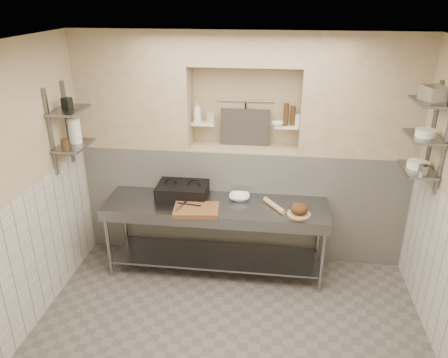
% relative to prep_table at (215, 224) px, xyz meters
% --- Properties ---
extents(floor, '(4.00, 3.90, 0.10)m').
position_rel_prep_table_xyz_m(floor, '(0.28, -1.18, -0.69)').
color(floor, '#605B55').
rests_on(floor, ground).
extents(ceiling, '(4.00, 3.90, 0.10)m').
position_rel_prep_table_xyz_m(ceiling, '(0.28, -1.18, 2.21)').
color(ceiling, silver).
rests_on(ceiling, ground).
extents(wall_left, '(0.10, 3.90, 2.80)m').
position_rel_prep_table_xyz_m(wall_left, '(-1.77, -1.18, 0.76)').
color(wall_left, tan).
rests_on(wall_left, ground).
extents(wall_back, '(4.00, 0.10, 2.80)m').
position_rel_prep_table_xyz_m(wall_back, '(0.28, 0.82, 0.76)').
color(wall_back, tan).
rests_on(wall_back, ground).
extents(backwall_lower, '(4.00, 0.40, 1.40)m').
position_rel_prep_table_xyz_m(backwall_lower, '(0.28, 0.57, 0.06)').
color(backwall_lower, silver).
rests_on(backwall_lower, floor).
extents(alcove_sill, '(1.30, 0.40, 0.02)m').
position_rel_prep_table_xyz_m(alcove_sill, '(0.28, 0.57, 0.77)').
color(alcove_sill, tan).
rests_on(alcove_sill, backwall_lower).
extents(backwall_pillar_left, '(1.35, 0.40, 1.40)m').
position_rel_prep_table_xyz_m(backwall_pillar_left, '(-1.05, 0.57, 1.46)').
color(backwall_pillar_left, tan).
rests_on(backwall_pillar_left, backwall_lower).
extents(backwall_pillar_right, '(1.35, 0.40, 1.40)m').
position_rel_prep_table_xyz_m(backwall_pillar_right, '(1.60, 0.57, 1.46)').
color(backwall_pillar_right, tan).
rests_on(backwall_pillar_right, backwall_lower).
extents(backwall_header, '(1.30, 0.40, 0.40)m').
position_rel_prep_table_xyz_m(backwall_header, '(0.28, 0.57, 1.96)').
color(backwall_header, tan).
rests_on(backwall_header, backwall_lower).
extents(wainscot_left, '(0.02, 3.90, 1.40)m').
position_rel_prep_table_xyz_m(wainscot_left, '(-1.71, -1.18, 0.06)').
color(wainscot_left, silver).
rests_on(wainscot_left, floor).
extents(alcove_shelf_left, '(0.28, 0.16, 0.02)m').
position_rel_prep_table_xyz_m(alcove_shelf_left, '(-0.22, 0.57, 1.06)').
color(alcove_shelf_left, white).
rests_on(alcove_shelf_left, backwall_lower).
extents(alcove_shelf_right, '(0.28, 0.16, 0.02)m').
position_rel_prep_table_xyz_m(alcove_shelf_right, '(0.78, 0.57, 1.06)').
color(alcove_shelf_right, white).
rests_on(alcove_shelf_right, backwall_lower).
extents(utensil_rail, '(0.70, 0.02, 0.02)m').
position_rel_prep_table_xyz_m(utensil_rail, '(0.28, 0.74, 1.31)').
color(utensil_rail, gray).
rests_on(utensil_rail, wall_back).
extents(hanging_steel, '(0.02, 0.02, 0.30)m').
position_rel_prep_table_xyz_m(hanging_steel, '(0.28, 0.72, 1.14)').
color(hanging_steel, black).
rests_on(hanging_steel, utensil_rail).
extents(splash_panel, '(0.60, 0.08, 0.45)m').
position_rel_prep_table_xyz_m(splash_panel, '(0.28, 0.67, 1.00)').
color(splash_panel, '#383330').
rests_on(splash_panel, alcove_sill).
extents(shelf_rail_left_a, '(0.03, 0.03, 0.95)m').
position_rel_prep_table_xyz_m(shelf_rail_left_a, '(-1.70, 0.07, 1.16)').
color(shelf_rail_left_a, slate).
rests_on(shelf_rail_left_a, wall_left).
extents(shelf_rail_left_b, '(0.03, 0.03, 0.95)m').
position_rel_prep_table_xyz_m(shelf_rail_left_b, '(-1.70, -0.33, 1.16)').
color(shelf_rail_left_b, slate).
rests_on(shelf_rail_left_b, wall_left).
extents(wall_shelf_left_lower, '(0.30, 0.50, 0.02)m').
position_rel_prep_table_xyz_m(wall_shelf_left_lower, '(-1.56, -0.13, 0.96)').
color(wall_shelf_left_lower, slate).
rests_on(wall_shelf_left_lower, wall_left).
extents(wall_shelf_left_upper, '(0.30, 0.50, 0.03)m').
position_rel_prep_table_xyz_m(wall_shelf_left_upper, '(-1.56, -0.13, 1.36)').
color(wall_shelf_left_upper, slate).
rests_on(wall_shelf_left_upper, wall_left).
extents(shelf_rail_right_a, '(0.03, 0.03, 1.05)m').
position_rel_prep_table_xyz_m(shelf_rail_right_a, '(2.25, 0.07, 1.21)').
color(shelf_rail_right_a, slate).
rests_on(shelf_rail_right_a, wall_right).
extents(shelf_rail_right_b, '(0.03, 0.03, 1.05)m').
position_rel_prep_table_xyz_m(shelf_rail_right_b, '(2.25, -0.33, 1.21)').
color(shelf_rail_right_b, slate).
rests_on(shelf_rail_right_b, wall_right).
extents(wall_shelf_right_lower, '(0.30, 0.50, 0.02)m').
position_rel_prep_table_xyz_m(wall_shelf_right_lower, '(2.12, -0.13, 0.86)').
color(wall_shelf_right_lower, slate).
rests_on(wall_shelf_right_lower, wall_right).
extents(wall_shelf_right_mid, '(0.30, 0.50, 0.02)m').
position_rel_prep_table_xyz_m(wall_shelf_right_mid, '(2.12, -0.13, 1.21)').
color(wall_shelf_right_mid, slate).
rests_on(wall_shelf_right_mid, wall_right).
extents(wall_shelf_right_upper, '(0.30, 0.50, 0.03)m').
position_rel_prep_table_xyz_m(wall_shelf_right_upper, '(2.12, -0.13, 1.56)').
color(wall_shelf_right_upper, slate).
rests_on(wall_shelf_right_upper, wall_right).
extents(prep_table, '(2.60, 0.70, 0.90)m').
position_rel_prep_table_xyz_m(prep_table, '(0.00, 0.00, 0.00)').
color(prep_table, gray).
rests_on(prep_table, floor).
extents(panini_press, '(0.60, 0.44, 0.16)m').
position_rel_prep_table_xyz_m(panini_press, '(-0.42, 0.16, 0.34)').
color(panini_press, black).
rests_on(panini_press, prep_table).
extents(cutting_board, '(0.54, 0.40, 0.05)m').
position_rel_prep_table_xyz_m(cutting_board, '(-0.19, -0.20, 0.28)').
color(cutting_board, brown).
rests_on(cutting_board, prep_table).
extents(knife_blade, '(0.29, 0.08, 0.01)m').
position_rel_prep_table_xyz_m(knife_blade, '(-0.28, -0.14, 0.31)').
color(knife_blade, gray).
rests_on(knife_blade, cutting_board).
extents(tongs, '(0.10, 0.27, 0.03)m').
position_rel_prep_table_xyz_m(tongs, '(-0.35, -0.17, 0.32)').
color(tongs, gray).
rests_on(tongs, cutting_board).
extents(mixing_bowl, '(0.25, 0.25, 0.06)m').
position_rel_prep_table_xyz_m(mixing_bowl, '(0.27, 0.17, 0.29)').
color(mixing_bowl, white).
rests_on(mixing_bowl, prep_table).
extents(rolling_pin, '(0.26, 0.35, 0.06)m').
position_rel_prep_table_xyz_m(rolling_pin, '(0.68, 0.00, 0.29)').
color(rolling_pin, tan).
rests_on(rolling_pin, prep_table).
extents(bread_board, '(0.26, 0.26, 0.02)m').
position_rel_prep_table_xyz_m(bread_board, '(0.95, -0.13, 0.27)').
color(bread_board, tan).
rests_on(bread_board, prep_table).
extents(bread_loaf, '(0.20, 0.20, 0.12)m').
position_rel_prep_table_xyz_m(bread_loaf, '(0.95, -0.13, 0.33)').
color(bread_loaf, '#4C2D19').
rests_on(bread_loaf, bread_board).
extents(bottle_soap, '(0.10, 0.10, 0.25)m').
position_rel_prep_table_xyz_m(bottle_soap, '(-0.29, 0.55, 1.20)').
color(bottle_soap, white).
rests_on(bottle_soap, alcove_shelf_left).
extents(jar_alcove, '(0.09, 0.09, 0.13)m').
position_rel_prep_table_xyz_m(jar_alcove, '(-0.12, 0.56, 1.14)').
color(jar_alcove, tan).
rests_on(jar_alcove, alcove_shelf_left).
extents(bowl_alcove, '(0.18, 0.18, 0.04)m').
position_rel_prep_table_xyz_m(bowl_alcove, '(0.67, 0.54, 1.09)').
color(bowl_alcove, white).
rests_on(bowl_alcove, alcove_shelf_right).
extents(condiment_a, '(0.06, 0.06, 0.23)m').
position_rel_prep_table_xyz_m(condiment_a, '(0.84, 0.58, 1.19)').
color(condiment_a, '#3F2914').
rests_on(condiment_a, alcove_shelf_right).
extents(condiment_b, '(0.07, 0.07, 0.27)m').
position_rel_prep_table_xyz_m(condiment_b, '(0.76, 0.56, 1.20)').
color(condiment_b, '#3F2914').
rests_on(condiment_b, alcove_shelf_right).
extents(condiment_c, '(0.08, 0.08, 0.13)m').
position_rel_prep_table_xyz_m(condiment_c, '(0.90, 0.60, 1.13)').
color(condiment_c, white).
rests_on(condiment_c, alcove_shelf_right).
extents(jug_left, '(0.14, 0.14, 0.27)m').
position_rel_prep_table_xyz_m(jug_left, '(-1.56, -0.07, 1.11)').
color(jug_left, white).
rests_on(jug_left, wall_shelf_left_lower).
extents(jar_left, '(0.08, 0.08, 0.12)m').
position_rel_prep_table_xyz_m(jar_left, '(-1.56, -0.32, 1.03)').
color(jar_left, '#3F2914').
rests_on(jar_left, wall_shelf_left_lower).
extents(box_left_upper, '(0.10, 0.10, 0.12)m').
position_rel_prep_table_xyz_m(box_left_upper, '(-1.56, -0.15, 1.43)').
color(box_left_upper, black).
rests_on(box_left_upper, wall_shelf_left_upper).
extents(bowl_right, '(0.22, 0.22, 0.07)m').
position_rel_prep_table_xyz_m(bowl_right, '(2.12, -0.11, 0.90)').
color(bowl_right, white).
rests_on(bowl_right, wall_shelf_right_lower).
extents(canister_right, '(0.10, 0.10, 0.10)m').
position_rel_prep_table_xyz_m(canister_right, '(2.12, -0.31, 0.92)').
color(canister_right, gray).
rests_on(canister_right, wall_shelf_right_lower).
extents(bowl_right_mid, '(0.19, 0.19, 0.07)m').
position_rel_prep_table_xyz_m(bowl_right_mid, '(2.12, -0.16, 1.26)').
color(bowl_right_mid, white).
rests_on(bowl_right_mid, wall_shelf_right_mid).
extents(basket_right, '(0.25, 0.28, 0.15)m').
position_rel_prep_table_xyz_m(basket_right, '(2.12, -0.20, 1.65)').
color(basket_right, gray).
rests_on(basket_right, wall_shelf_right_upper).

